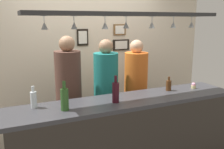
{
  "coord_description": "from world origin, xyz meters",
  "views": [
    {
      "loc": [
        -1.28,
        -2.75,
        1.93
      ],
      "look_at": [
        0.0,
        0.1,
        1.24
      ],
      "focal_mm": 40.0,
      "sensor_mm": 36.0,
      "label": 1
    }
  ],
  "objects": [
    {
      "name": "hanging_wineglass_center",
      "position": [
        0.0,
        -0.28,
        1.88
      ],
      "size": [
        0.07,
        0.07,
        0.13
      ],
      "color": "silver",
      "rests_on": "overhead_glass_rack"
    },
    {
      "name": "hanging_wineglass_left",
      "position": [
        -0.58,
        -0.26,
        1.88
      ],
      "size": [
        0.07,
        0.07,
        0.13
      ],
      "color": "silver",
      "rests_on": "overhead_glass_rack"
    },
    {
      "name": "overhead_glass_rack",
      "position": [
        0.0,
        -0.3,
        1.99
      ],
      "size": [
        2.2,
        0.36,
        0.04
      ],
      "primitive_type": "cube",
      "color": "black"
    },
    {
      "name": "back_wall",
      "position": [
        0.0,
        1.1,
        1.3
      ],
      "size": [
        4.4,
        0.06,
        2.6
      ],
      "primitive_type": "cube",
      "color": "beige",
      "rests_on": "ground_plane"
    },
    {
      "name": "bar_counter",
      "position": [
        0.0,
        -0.51,
        0.7
      ],
      "size": [
        2.7,
        0.55,
        1.04
      ],
      "color": "#38383D",
      "rests_on": "ground_plane"
    },
    {
      "name": "person_middle_teal_shirt",
      "position": [
        0.02,
        0.36,
        1.01
      ],
      "size": [
        0.34,
        0.34,
        1.67
      ],
      "color": "#2D334C",
      "rests_on": "ground_plane"
    },
    {
      "name": "bottle_soda_clear",
      "position": [
        -1.02,
        -0.21,
        1.13
      ],
      "size": [
        0.06,
        0.06,
        0.23
      ],
      "color": "silver",
      "rests_on": "bar_counter"
    },
    {
      "name": "bottle_wine_dark_red",
      "position": [
        -0.18,
        -0.4,
        1.16
      ],
      "size": [
        0.08,
        0.08,
        0.3
      ],
      "color": "#380F19",
      "rests_on": "bar_counter"
    },
    {
      "name": "bottle_champagne_green",
      "position": [
        -0.74,
        -0.41,
        1.16
      ],
      "size": [
        0.08,
        0.08,
        0.3
      ],
      "color": "#2D5623",
      "rests_on": "bar_counter"
    },
    {
      "name": "picture_frame_lower_pair",
      "position": [
        0.6,
        1.06,
        1.51
      ],
      "size": [
        0.3,
        0.02,
        0.18
      ],
      "color": "black",
      "rests_on": "back_wall"
    },
    {
      "name": "hanging_wineglass_center_right",
      "position": [
        0.3,
        -0.34,
        1.88
      ],
      "size": [
        0.07,
        0.07,
        0.13
      ],
      "color": "silver",
      "rests_on": "overhead_glass_rack"
    },
    {
      "name": "bottle_beer_brown_stubby",
      "position": [
        0.64,
        -0.25,
        1.11
      ],
      "size": [
        0.07,
        0.07,
        0.18
      ],
      "color": "#512D14",
      "rests_on": "bar_counter"
    },
    {
      "name": "hanging_wineglass_far_left",
      "position": [
        -0.87,
        -0.26,
        1.88
      ],
      "size": [
        0.07,
        0.07,
        0.13
      ],
      "color": "silver",
      "rests_on": "overhead_glass_rack"
    },
    {
      "name": "cupcake",
      "position": [
        1.0,
        -0.3,
        1.08
      ],
      "size": [
        0.06,
        0.06,
        0.08
      ],
      "color": "beige",
      "rests_on": "bar_counter"
    },
    {
      "name": "hanging_wineglass_far_right",
      "position": [
        0.88,
        -0.32,
        1.88
      ],
      "size": [
        0.07,
        0.07,
        0.13
      ],
      "color": "silver",
      "rests_on": "overhead_glass_rack"
    },
    {
      "name": "person_right_orange_shirt",
      "position": [
        0.5,
        0.36,
        0.99
      ],
      "size": [
        0.34,
        0.34,
        1.65
      ],
      "color": "#2D334C",
      "rests_on": "ground_plane"
    },
    {
      "name": "person_left_brown_shirt",
      "position": [
        -0.51,
        0.36,
        1.05
      ],
      "size": [
        0.34,
        0.34,
        1.73
      ],
      "color": "#2D334C",
      "rests_on": "ground_plane"
    },
    {
      "name": "hanging_wineglass_center_left",
      "position": [
        -0.28,
        -0.34,
        1.88
      ],
      "size": [
        0.07,
        0.07,
        0.13
      ],
      "color": "silver",
      "rests_on": "overhead_glass_rack"
    },
    {
      "name": "picture_frame_crest",
      "position": [
        -0.08,
        1.06,
        1.65
      ],
      "size": [
        0.18,
        0.02,
        0.26
      ],
      "color": "black",
      "rests_on": "back_wall"
    },
    {
      "name": "picture_frame_upper_small",
      "position": [
        0.57,
        1.06,
        1.76
      ],
      "size": [
        0.22,
        0.02,
        0.18
      ],
      "color": "brown",
      "rests_on": "back_wall"
    },
    {
      "name": "hanging_wineglass_right",
      "position": [
        0.58,
        -0.35,
        1.88
      ],
      "size": [
        0.07,
        0.07,
        0.13
      ],
      "color": "silver",
      "rests_on": "overhead_glass_rack"
    }
  ]
}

